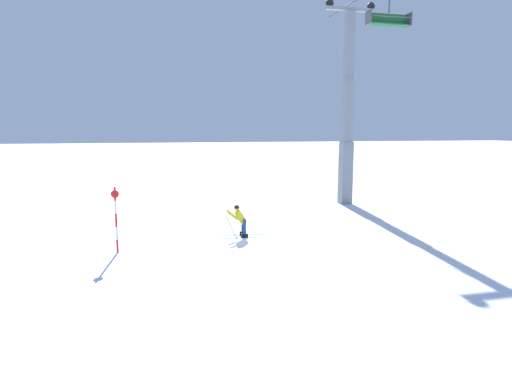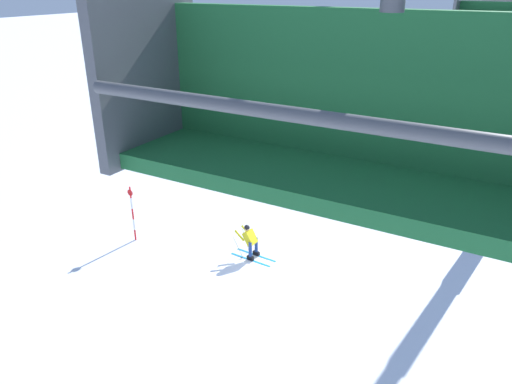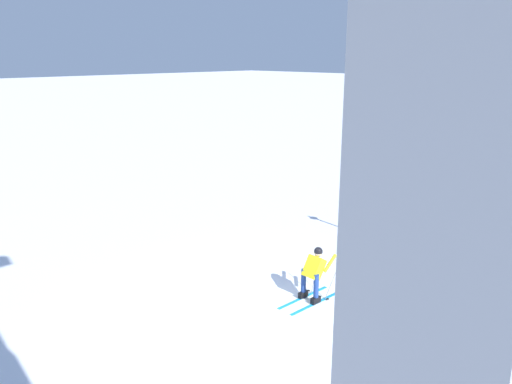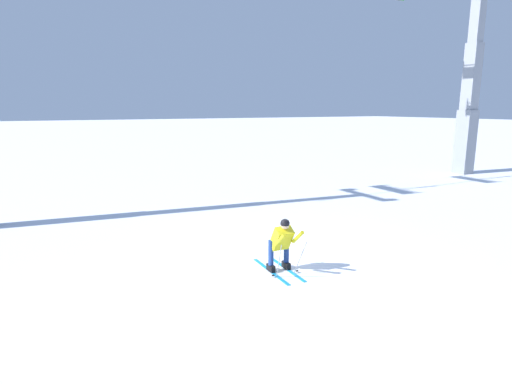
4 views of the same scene
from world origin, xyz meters
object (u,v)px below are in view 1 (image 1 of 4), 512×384
chairlift_seat_nearest (388,19)px  trail_marker_pole (116,218)px  lift_tower_near (347,121)px  skier_carving_main (240,219)px

chairlift_seat_nearest → trail_marker_pole: 15.73m
lift_tower_near → chairlift_seat_nearest: bearing=-0.0°
chairlift_seat_nearest → trail_marker_pole: bearing=-73.9°
lift_tower_near → trail_marker_pole: lift_tower_near is taller
chairlift_seat_nearest → skier_carving_main: bearing=-72.9°
trail_marker_pole → lift_tower_near: bearing=121.6°
chairlift_seat_nearest → trail_marker_pole: chairlift_seat_nearest is taller
lift_tower_near → trail_marker_pole: (7.83, -12.73, -3.68)m
lift_tower_near → chairlift_seat_nearest: size_ratio=5.30×
skier_carving_main → lift_tower_near: lift_tower_near is taller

